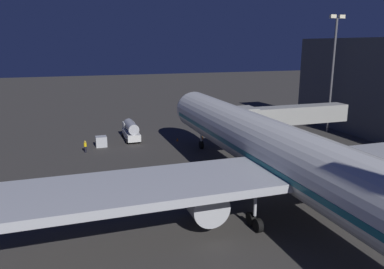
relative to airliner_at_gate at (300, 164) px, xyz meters
The scene contains 9 objects.
ground_plane 10.78m from the airliner_at_gate, 90.00° to the right, with size 320.00×320.00×0.00m, color #383533.
airliner_at_gate is the anchor object (origin of this frame).
jet_bridge 21.80m from the airliner_at_gate, 117.48° to the right, with size 18.27×3.40×7.05m.
apron_floodlight_mast 38.56m from the airliner_at_gate, 132.08° to the right, with size 2.90×0.50×20.35m.
fuel_tanker 35.40m from the airliner_at_gate, 74.83° to the right, with size 2.46×6.44×3.15m.
baggage_container_mid_row 34.50m from the airliner_at_gate, 65.20° to the right, with size 1.67×1.51×1.63m, color #B7BABF.
ground_crew_marshaller_fwd 33.34m from the airliner_at_gate, 59.36° to the right, with size 0.40×0.40×1.80m.
traffic_cone_nose_port 31.02m from the airliner_at_gate, 94.12° to the right, with size 0.36×0.36×0.55m, color orange.
traffic_cone_nose_starboard 31.02m from the airliner_at_gate, 85.88° to the right, with size 0.36×0.36×0.55m, color orange.
Camera 1 is at (18.53, 35.30, 15.49)m, focal length 34.59 mm.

